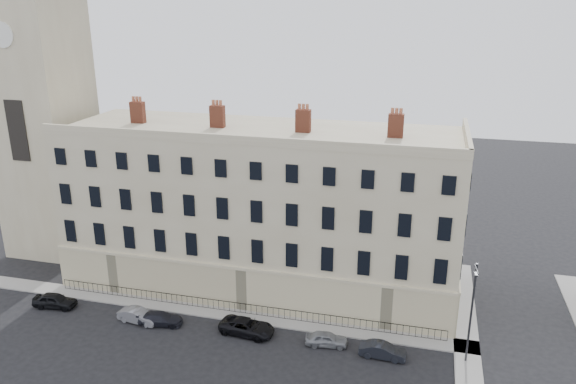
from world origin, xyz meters
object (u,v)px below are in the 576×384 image
object	(u,v)px
car_c	(160,319)
streetlamp	(472,310)
car_d	(247,327)
car_e	(327,339)
car_a	(55,300)
car_b	(138,316)
car_f	(383,351)

from	to	relation	value
car_c	streetlamp	distance (m)	25.12
car_d	car_e	bearing A→B (deg)	-84.48
car_a	car_e	distance (m)	24.58
car_b	car_e	bearing A→B (deg)	-80.08
car_e	car_b	bearing A→B (deg)	85.05
car_b	car_e	world-z (taller)	car_b
car_c	streetlamp	size ratio (longest dim) A/B	0.46
car_d	car_f	distance (m)	11.10
car_e	streetlamp	distance (m)	11.35
car_a	car_f	xyz separation A→B (m)	(29.03, -0.25, -0.07)
car_b	streetlamp	bearing A→B (deg)	-80.15
car_c	car_d	size ratio (longest dim) A/B	0.82
car_e	car_a	bearing A→B (deg)	83.40
car_e	streetlamp	size ratio (longest dim) A/B	0.41
streetlamp	car_d	bearing A→B (deg)	175.27
car_f	streetlamp	distance (m)	7.39
car_d	car_f	size ratio (longest dim) A/B	1.28
car_b	streetlamp	world-z (taller)	streetlamp
car_f	car_a	bearing A→B (deg)	91.36
car_d	car_f	world-z (taller)	car_d
car_b	car_e	xyz separation A→B (m)	(16.13, 0.63, -0.02)
car_a	car_e	bearing A→B (deg)	-95.34
car_e	car_c	bearing A→B (deg)	84.80
car_e	car_f	size ratio (longest dim) A/B	0.94
car_d	streetlamp	bearing A→B (deg)	-83.21
streetlamp	car_c	bearing A→B (deg)	176.03
car_b	car_f	bearing A→B (deg)	-81.93
car_a	car_b	xyz separation A→B (m)	(8.45, -0.38, -0.06)
car_b	car_f	distance (m)	20.58
car_d	streetlamp	world-z (taller)	streetlamp
car_b	car_c	world-z (taller)	car_b
car_c	car_e	world-z (taller)	car_e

